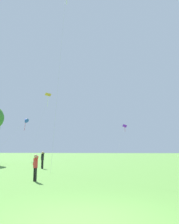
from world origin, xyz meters
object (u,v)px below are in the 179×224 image
Objects in this scene: kite_yellow_diamond at (48,98)px; person_far_back at (42,158)px; person_child_small at (35,165)px; kite_blue_delta at (26,120)px; kite_purple_streamer at (124,128)px.

kite_yellow_diamond is 34.03m from person_far_back.
kite_blue_delta is at bearing 120.15° from person_child_small.
person_child_small is 0.91× the size of person_far_back.
kite_blue_delta is 6.24× the size of person_child_small.
kite_purple_streamer is at bearing 79.60° from person_far_back.
kite_yellow_diamond is at bearing 97.11° from kite_blue_delta.
person_far_back is at bearing 112.24° from person_child_small.
kite_yellow_diamond is 42.64m from person_child_small.
kite_yellow_diamond reaches higher than person_child_small.
person_child_small is at bearing -66.98° from kite_yellow_diamond.
kite_blue_delta is at bearing -82.89° from kite_yellow_diamond.
kite_blue_delta reaches higher than person_child_small.
kite_yellow_diamond is at bearing 113.02° from person_child_small.
person_far_back is at bearing -56.13° from kite_blue_delta.
kite_purple_streamer is at bearing 40.34° from kite_blue_delta.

